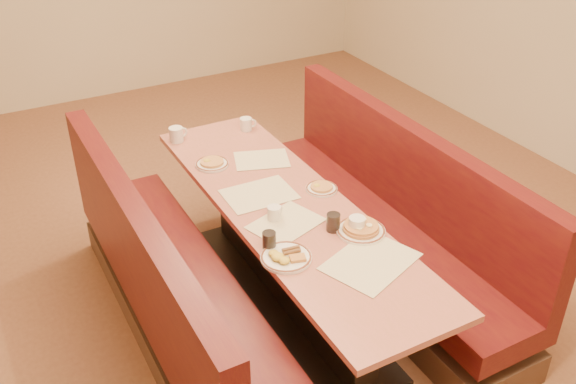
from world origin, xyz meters
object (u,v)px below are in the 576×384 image
pancake_plate (361,229)px  soda_tumbler_mid (333,222)px  coffee_mug_b (275,213)px  eggs_plate (286,257)px  coffee_mug_d (177,134)px  diner_table (287,258)px  coffee_mug_c (246,124)px  booth_left (174,297)px  booth_right (385,227)px  soda_tumbler_near (269,241)px  coffee_mug_a (357,225)px

pancake_plate → soda_tumbler_mid: bearing=143.7°
coffee_mug_b → soda_tumbler_mid: 0.34m
eggs_plate → coffee_mug_d: coffee_mug_d is taller
diner_table → pancake_plate: bearing=-62.1°
coffee_mug_c → coffee_mug_d: bearing=-177.3°
booth_left → booth_right: bearing=0.0°
booth_left → eggs_plate: booth_left is taller
pancake_plate → soda_tumbler_near: size_ratio=2.70×
coffee_mug_c → soda_tumbler_near: size_ratio=1.21×
booth_left → coffee_mug_c: 1.48m
diner_table → soda_tumbler_mid: soda_tumbler_mid is taller
pancake_plate → coffee_mug_a: coffee_mug_a is taller
pancake_plate → coffee_mug_d: coffee_mug_d is taller
coffee_mug_b → coffee_mug_a: bearing=-66.6°
booth_left → pancake_plate: bearing=-23.9°
booth_right → soda_tumbler_mid: 0.84m
soda_tumbler_near → coffee_mug_c: bearing=69.3°
pancake_plate → coffee_mug_d: 1.60m
booth_right → eggs_plate: booth_right is taller
diner_table → eggs_plate: bearing=-119.5°
booth_right → coffee_mug_a: booth_right is taller
coffee_mug_b → soda_tumbler_near: 0.28m
pancake_plate → soda_tumbler_near: (-0.50, 0.11, 0.03)m
pancake_plate → soda_tumbler_mid: size_ratio=2.58×
coffee_mug_d → soda_tumbler_mid: 1.48m
booth_left → soda_tumbler_near: bearing=-35.0°
eggs_plate → soda_tumbler_near: bearing=103.2°
booth_left → diner_table: bearing=0.0°
diner_table → pancake_plate: (0.22, -0.42, 0.40)m
soda_tumbler_near → coffee_mug_b: bearing=56.6°
booth_left → coffee_mug_a: size_ratio=20.47×
booth_left → soda_tumbler_mid: (0.83, -0.34, 0.44)m
eggs_plate → coffee_mug_a: bearing=3.7°
diner_table → coffee_mug_d: bearing=103.8°
coffee_mug_d → soda_tumbler_near: 1.42m
coffee_mug_a → coffee_mug_c: size_ratio=1.02×
eggs_plate → coffee_mug_a: 0.46m
diner_table → pancake_plate: pancake_plate is taller
eggs_plate → coffee_mug_d: 1.54m
coffee_mug_a → coffee_mug_d: 1.59m
coffee_mug_d → coffee_mug_c: bearing=-18.1°
soda_tumbler_near → eggs_plate: bearing=-76.8°
pancake_plate → coffee_mug_d: bearing=108.0°
soda_tumbler_mid → booth_left: bearing=158.1°
diner_table → coffee_mug_c: bearing=77.5°
coffee_mug_a → coffee_mug_c: 1.45m
booth_left → pancake_plate: booth_left is taller
eggs_plate → coffee_mug_b: 0.38m
pancake_plate → coffee_mug_d: size_ratio=1.97×
booth_left → soda_tumbler_near: booth_left is taller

